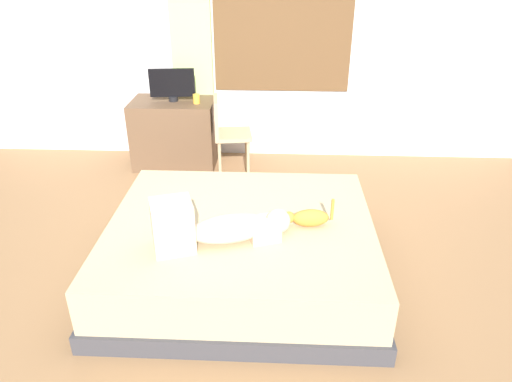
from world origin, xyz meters
The scene contains 10 objects.
ground_plane centered at (0.00, 0.00, 0.00)m, with size 16.00×16.00×0.00m, color olive.
back_wall_with_window centered at (0.01, 2.57, 1.45)m, with size 6.40×0.14×2.90m.
bed centered at (0.05, 0.15, 0.23)m, with size 1.96×1.73×0.47m.
person_lying centered at (-0.09, -0.11, 0.58)m, with size 0.93×0.51×0.34m.
cat centered at (0.53, 0.12, 0.53)m, with size 0.36×0.13×0.21m.
desk centered at (-0.85, 2.17, 0.37)m, with size 0.90×0.56×0.74m.
tv_monitor centered at (-0.83, 2.17, 0.92)m, with size 0.48×0.10×0.35m.
cup centered at (-0.57, 2.10, 0.79)m, with size 0.07×0.07×0.10m, color gold.
chair_by_desk centered at (-0.24, 1.91, 0.51)m, with size 0.43×0.43×0.86m.
curtain_left centered at (-0.65, 2.45, 1.26)m, with size 0.44×0.06×2.53m, color #ADCC75.
Camera 1 is at (0.30, -2.77, 2.25)m, focal length 33.26 mm.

